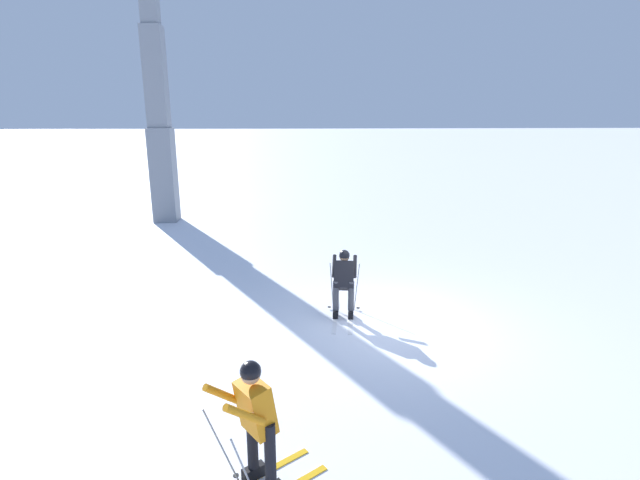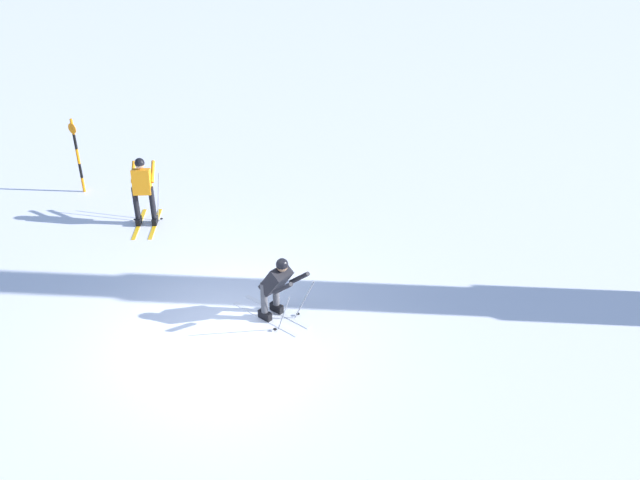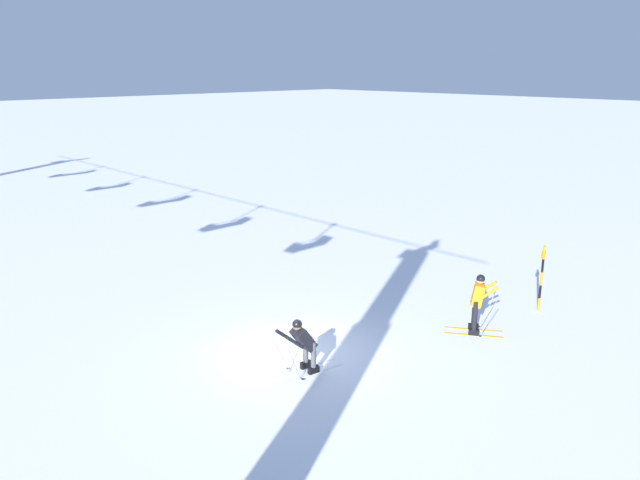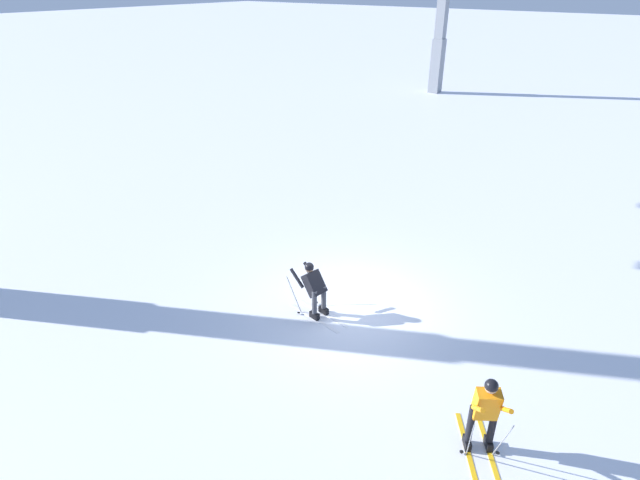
% 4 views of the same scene
% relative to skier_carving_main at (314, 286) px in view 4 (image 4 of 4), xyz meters
% --- Properties ---
extents(ground_plane, '(260.00, 260.00, 0.00)m').
position_rel_skier_carving_main_xyz_m(ground_plane, '(0.93, -0.54, -0.81)').
color(ground_plane, white).
extents(skier_carving_main, '(0.79, 1.74, 1.55)m').
position_rel_skier_carving_main_xyz_m(skier_carving_main, '(0.00, 0.00, 0.00)').
color(skier_carving_main, white).
rests_on(skier_carving_main, ground_plane).
extents(lift_tower_far, '(0.76, 2.69, 11.68)m').
position_rel_skier_carving_main_xyz_m(lift_tower_far, '(27.47, 9.81, 4.06)').
color(lift_tower_far, gray).
rests_on(lift_tower_far, ground_plane).
extents(skier_distant_uphill, '(1.57, 1.29, 1.71)m').
position_rel_skier_carving_main_xyz_m(skier_distant_uphill, '(-1.58, -4.98, 0.17)').
color(skier_distant_uphill, yellow).
rests_on(skier_distant_uphill, ground_plane).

